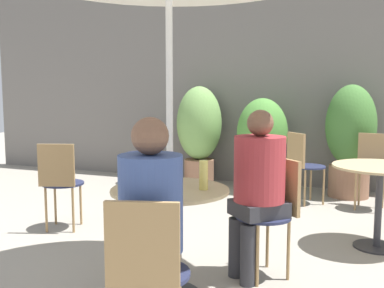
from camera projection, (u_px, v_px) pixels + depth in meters
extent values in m
cube|color=slate|center=(274.00, 82.00, 6.47)|extent=(10.00, 0.06, 3.00)
cylinder|color=#2D2D33|center=(170.00, 243.00, 2.98)|extent=(0.06, 0.06, 0.69)
cylinder|color=tan|center=(170.00, 190.00, 2.94)|extent=(0.78, 0.78, 0.02)
cylinder|color=#2D2D33|center=(376.00, 247.00, 3.93)|extent=(0.40, 0.40, 0.01)
cylinder|color=#2D2D33|center=(378.00, 207.00, 3.89)|extent=(0.06, 0.06, 0.69)
cylinder|color=tan|center=(380.00, 167.00, 3.85)|extent=(0.80, 0.80, 0.02)
cylinder|color=#232847|center=(150.00, 274.00, 2.24)|extent=(0.41, 0.41, 0.02)
cube|color=#9E7A4C|center=(142.00, 245.00, 2.04)|extent=(0.34, 0.12, 0.41)
cylinder|color=#232847|center=(263.00, 216.00, 3.27)|extent=(0.41, 0.41, 0.02)
cylinder|color=#9E7A4C|center=(288.00, 250.00, 3.24)|extent=(0.02, 0.02, 0.44)
cylinder|color=#9E7A4C|center=(267.00, 239.00, 3.47)|extent=(0.02, 0.02, 0.44)
cylinder|color=#9E7A4C|center=(257.00, 256.00, 3.13)|extent=(0.02, 0.02, 0.44)
cylinder|color=#9E7A4C|center=(238.00, 244.00, 3.36)|extent=(0.02, 0.02, 0.44)
cube|color=#9E7A4C|center=(285.00, 186.00, 3.32)|extent=(0.27, 0.26, 0.41)
cylinder|color=#232847|center=(140.00, 153.00, 6.64)|extent=(0.41, 0.41, 0.02)
cylinder|color=#9E7A4C|center=(146.00, 170.00, 6.51)|extent=(0.02, 0.02, 0.44)
cylinder|color=#9E7A4C|center=(152.00, 167.00, 6.76)|extent=(0.02, 0.02, 0.44)
cylinder|color=#9E7A4C|center=(129.00, 170.00, 6.56)|extent=(0.02, 0.02, 0.44)
cylinder|color=#9E7A4C|center=(135.00, 167.00, 6.82)|extent=(0.02, 0.02, 0.44)
cube|color=#9E7A4C|center=(152.00, 139.00, 6.57)|extent=(0.08, 0.35, 0.41)
cylinder|color=#232847|center=(308.00, 166.00, 5.44)|extent=(0.41, 0.41, 0.02)
cylinder|color=#9E7A4C|center=(293.00, 184.00, 5.55)|extent=(0.02, 0.02, 0.44)
cylinder|color=#9E7A4C|center=(305.00, 188.00, 5.30)|extent=(0.02, 0.02, 0.44)
cylinder|color=#9E7A4C|center=(311.00, 182.00, 5.64)|extent=(0.02, 0.02, 0.44)
cylinder|color=#9E7A4C|center=(324.00, 187.00, 5.39)|extent=(0.02, 0.02, 0.44)
cube|color=#9E7A4C|center=(296.00, 150.00, 5.36)|extent=(0.25, 0.28, 0.41)
cylinder|color=#232847|center=(63.00, 183.00, 4.44)|extent=(0.41, 0.41, 0.02)
cylinder|color=#9E7A4C|center=(46.00, 210.00, 4.34)|extent=(0.02, 0.02, 0.44)
cylinder|color=#9E7A4C|center=(73.00, 210.00, 4.33)|extent=(0.02, 0.02, 0.44)
cylinder|color=#9E7A4C|center=(55.00, 203.00, 4.60)|extent=(0.02, 0.02, 0.44)
cylinder|color=#9E7A4C|center=(81.00, 203.00, 4.59)|extent=(0.02, 0.02, 0.44)
cube|color=#9E7A4C|center=(56.00, 165.00, 4.23)|extent=(0.34, 0.14, 0.41)
cylinder|color=#232847|center=(370.00, 171.00, 5.16)|extent=(0.41, 0.41, 0.02)
cylinder|color=#9E7A4C|center=(383.00, 189.00, 5.24)|extent=(0.02, 0.02, 0.44)
cylinder|color=#9E7A4C|center=(359.00, 187.00, 5.37)|extent=(0.02, 0.02, 0.44)
cylinder|color=#9E7A4C|center=(380.00, 194.00, 5.01)|extent=(0.02, 0.02, 0.44)
cylinder|color=#9E7A4C|center=(355.00, 191.00, 5.14)|extent=(0.02, 0.02, 0.44)
cube|color=#9E7A4C|center=(373.00, 150.00, 5.29)|extent=(0.35, 0.08, 0.41)
cube|color=brown|center=(151.00, 260.00, 2.28)|extent=(0.35, 0.37, 0.10)
cylinder|color=#384C84|center=(151.00, 203.00, 2.24)|extent=(0.32, 0.32, 0.49)
sphere|color=brown|center=(150.00, 136.00, 2.20)|extent=(0.19, 0.19, 0.19)
cylinder|color=#2D2D33|center=(236.00, 247.00, 3.30)|extent=(0.11, 0.11, 0.44)
cylinder|color=#2D2D33|center=(248.00, 255.00, 3.15)|extent=(0.11, 0.11, 0.44)
cube|color=#2D2D33|center=(259.00, 208.00, 3.25)|extent=(0.47, 0.47, 0.11)
cylinder|color=#9E2D33|center=(259.00, 169.00, 3.21)|extent=(0.37, 0.37, 0.47)
sphere|color=brown|center=(260.00, 123.00, 3.18)|extent=(0.19, 0.19, 0.19)
cylinder|color=silver|center=(146.00, 181.00, 2.75)|extent=(0.07, 0.07, 0.17)
cylinder|color=#DBC65B|center=(204.00, 175.00, 2.90)|extent=(0.06, 0.06, 0.19)
cylinder|color=silver|center=(166.00, 170.00, 3.14)|extent=(0.07, 0.07, 0.17)
cylinder|color=#93664C|center=(199.00, 172.00, 6.61)|extent=(0.44, 0.44, 0.37)
ellipsoid|color=#709E51|center=(199.00, 123.00, 6.53)|extent=(0.66, 0.66, 1.07)
cylinder|color=slate|center=(261.00, 179.00, 6.18)|extent=(0.41, 0.41, 0.32)
ellipsoid|color=#4C8938|center=(262.00, 133.00, 6.10)|extent=(0.69, 0.69, 0.95)
cylinder|color=#93664C|center=(349.00, 181.00, 5.82)|extent=(0.51, 0.51, 0.41)
ellipsoid|color=#427533|center=(351.00, 125.00, 5.74)|extent=(0.63, 0.63, 1.04)
cylinder|color=silver|center=(170.00, 120.00, 2.88)|extent=(0.04, 0.04, 2.36)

